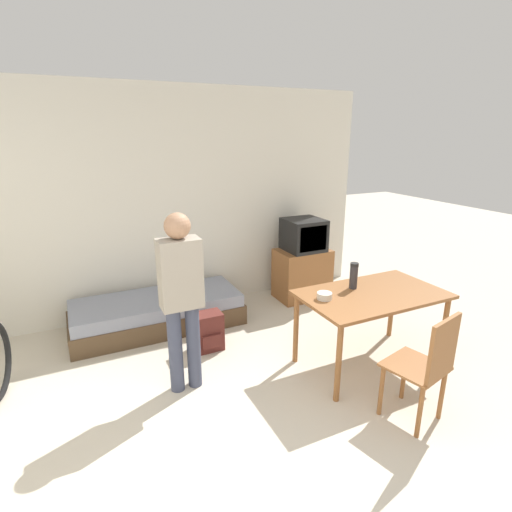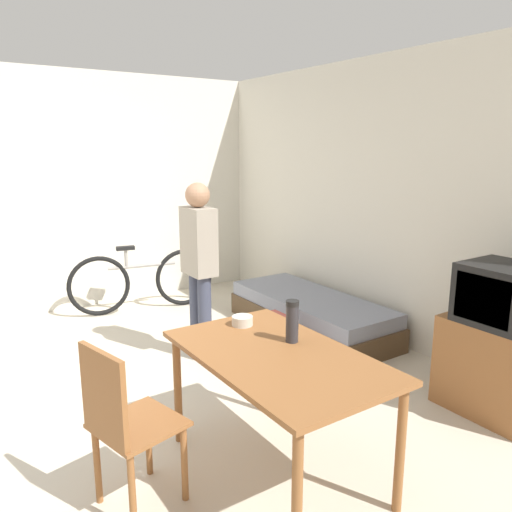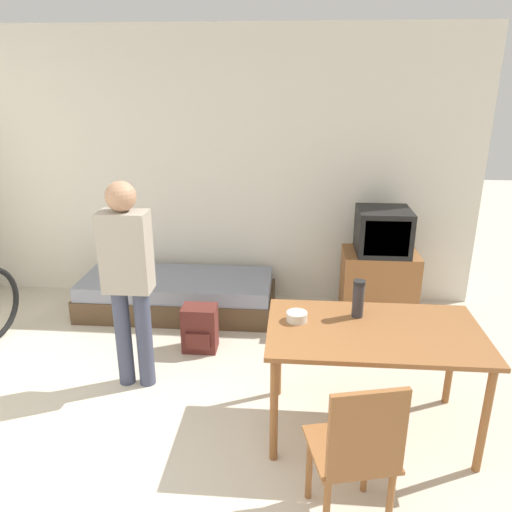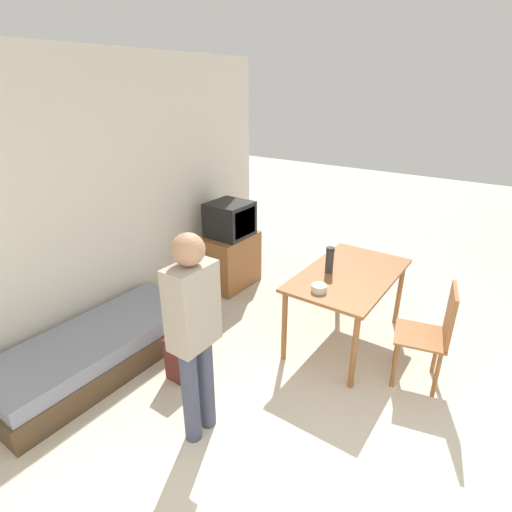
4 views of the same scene
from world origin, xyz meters
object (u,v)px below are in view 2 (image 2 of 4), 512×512
wooden_chair (123,420)px  backpack (275,338)px  person_standing (199,259)px  mate_bowl (242,321)px  dining_table (277,367)px  bicycle (143,281)px  thermos_flask (292,319)px  daybed (311,314)px  tv (496,346)px

wooden_chair → backpack: bearing=122.5°
person_standing → mate_bowl: bearing=-14.8°
mate_bowl → dining_table: bearing=-8.8°
bicycle → person_standing: size_ratio=1.04×
thermos_flask → dining_table: bearing=-61.9°
backpack → daybed: bearing=116.6°
bicycle → person_standing: person_standing is taller
thermos_flask → tv: bearing=75.4°
daybed → tv: size_ratio=1.75×
tv → daybed: bearing=-179.0°
daybed → thermos_flask: thermos_flask is taller
thermos_flask → mate_bowl: 0.42m
bicycle → backpack: 2.01m
tv → bicycle: (-3.55, -1.22, -0.15)m
tv → mate_bowl: 1.81m
person_standing → thermos_flask: 1.62m
daybed → bicycle: (-1.59, -1.19, 0.17)m
person_standing → thermos_flask: bearing=-7.9°
bicycle → daybed: bearing=36.8°
dining_table → daybed: bearing=135.3°
daybed → thermos_flask: 2.26m
tv → wooden_chair: tv is taller
tv → backpack: bearing=-154.8°
daybed → bicycle: bearing=-143.2°
wooden_chair → bicycle: wooden_chair is taller
wooden_chair → thermos_flask: 1.07m
dining_table → bicycle: 3.30m
tv → backpack: 1.80m
daybed → wooden_chair: wooden_chair is taller
dining_table → thermos_flask: bearing=118.1°
dining_table → person_standing: person_standing is taller
person_standing → bicycle: bearing=177.7°
wooden_chair → mate_bowl: 0.99m
daybed → thermos_flask: (1.57, -1.47, 0.70)m
daybed → backpack: (0.36, -0.72, 0.02)m
bicycle → person_standing: (1.56, -0.06, 0.56)m
bicycle → backpack: bicycle is taller
daybed → wooden_chair: bearing=-59.2°
dining_table → wooden_chair: wooden_chair is taller
tv → thermos_flask: bearing=-104.6°
dining_table → bicycle: bearing=172.0°
tv → thermos_flask: tv is taller
wooden_chair → backpack: wooden_chair is taller
backpack → bicycle: bearing=-166.4°
wooden_chair → thermos_flask: size_ratio=3.66×
thermos_flask → mate_bowl: thermos_flask is taller
tv → backpack: (-1.60, -0.75, -0.30)m
thermos_flask → backpack: size_ratio=0.63×
wooden_chair → mate_bowl: size_ratio=6.85×
thermos_flask → daybed: bearing=136.8°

